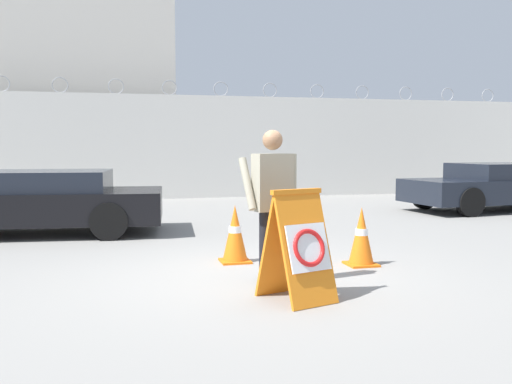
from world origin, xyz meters
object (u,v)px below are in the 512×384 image
object	(u,v)px
barricade_sign	(299,245)
traffic_cone_near	(235,234)
traffic_cone_mid	(361,237)
parked_car_far_side	(493,186)
parked_car_front_coupe	(37,202)
security_guard	(272,198)

from	to	relation	value
barricade_sign	traffic_cone_near	size ratio (longest dim) A/B	1.47
traffic_cone_mid	parked_car_far_side	size ratio (longest dim) A/B	0.18
traffic_cone_mid	parked_car_front_coupe	bearing A→B (deg)	139.15
traffic_cone_near	parked_car_front_coupe	xyz separation A→B (m)	(-3.00, 3.38, 0.21)
barricade_sign	parked_car_far_side	world-z (taller)	parked_car_far_side
security_guard	parked_car_far_side	bearing A→B (deg)	-154.77
security_guard	parked_car_far_side	size ratio (longest dim) A/B	0.40
traffic_cone_near	traffic_cone_mid	xyz separation A→B (m)	(1.61, -0.61, -0.00)
barricade_sign	traffic_cone_mid	xyz separation A→B (m)	(1.37, 1.48, -0.19)
barricade_sign	security_guard	bearing A→B (deg)	76.50
traffic_cone_mid	traffic_cone_near	bearing A→B (deg)	159.17
security_guard	parked_car_front_coupe	xyz separation A→B (m)	(-3.17, 4.70, -0.40)
security_guard	traffic_cone_mid	bearing A→B (deg)	-167.74
barricade_sign	security_guard	distance (m)	0.88
parked_car_front_coupe	traffic_cone_near	bearing A→B (deg)	136.96
security_guard	parked_car_far_side	world-z (taller)	security_guard
traffic_cone_near	traffic_cone_mid	size ratio (longest dim) A/B	1.01
traffic_cone_near	parked_car_far_side	xyz separation A→B (m)	(7.58, 4.74, 0.22)
parked_car_front_coupe	parked_car_far_side	bearing A→B (deg)	-167.37
barricade_sign	traffic_cone_near	xyz separation A→B (m)	(-0.24, 2.09, -0.19)
barricade_sign	traffic_cone_mid	distance (m)	2.03
security_guard	parked_car_far_side	distance (m)	9.59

